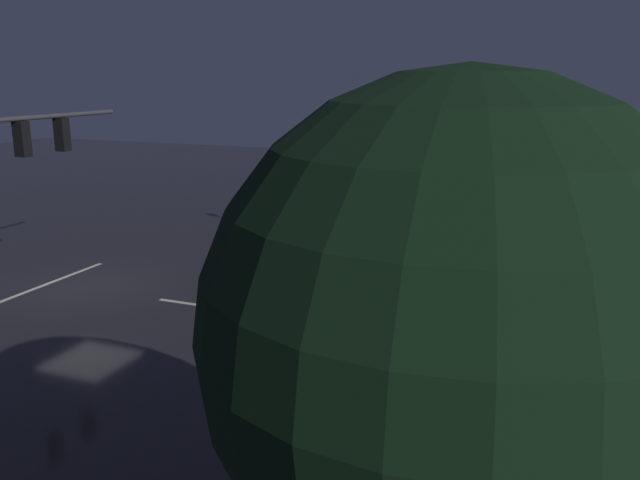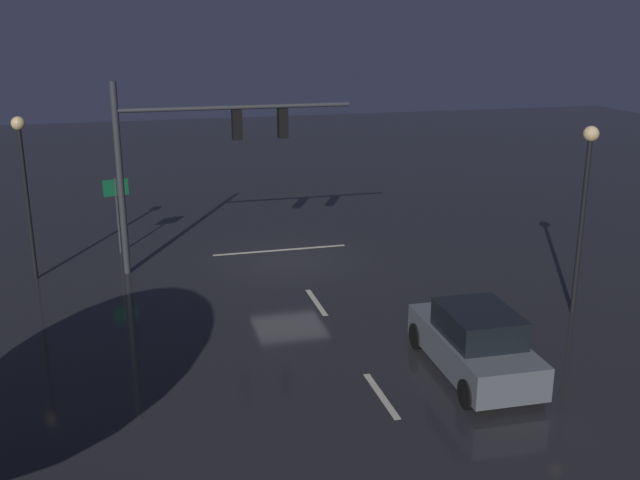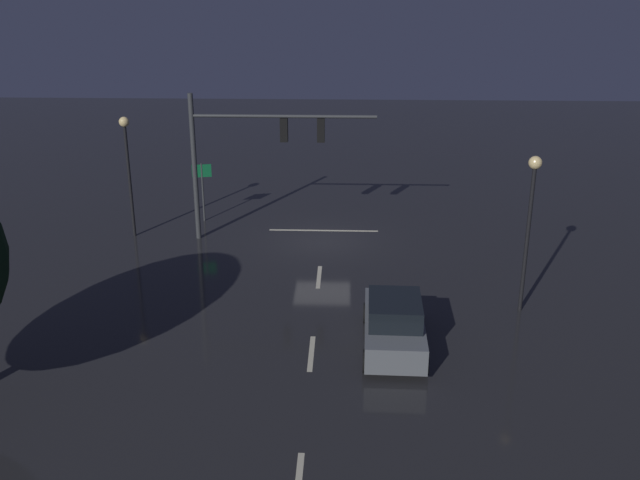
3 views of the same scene
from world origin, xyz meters
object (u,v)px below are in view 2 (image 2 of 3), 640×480
(traffic_signal_assembly, at_px, (197,144))
(street_lamp_right_kerb, at_px, (23,168))
(route_sign, at_px, (117,199))
(car_approaching, at_px, (475,343))
(street_lamp_left_kerb, at_px, (585,186))

(traffic_signal_assembly, bearing_deg, street_lamp_right_kerb, -1.82)
(street_lamp_right_kerb, relative_size, route_sign, 1.91)
(traffic_signal_assembly, bearing_deg, route_sign, -41.02)
(car_approaching, bearing_deg, street_lamp_right_kerb, -41.95)
(route_sign, bearing_deg, street_lamp_left_kerb, 144.02)
(car_approaching, relative_size, route_sign, 1.57)
(traffic_signal_assembly, height_order, route_sign, traffic_signal_assembly)
(car_approaching, height_order, street_lamp_left_kerb, street_lamp_left_kerb)
(street_lamp_left_kerb, xyz_separation_m, route_sign, (12.86, -9.34, -1.78))
(street_lamp_left_kerb, relative_size, route_sign, 1.96)
(traffic_signal_assembly, height_order, street_lamp_left_kerb, traffic_signal_assembly)
(car_approaching, xyz_separation_m, street_lamp_left_kerb, (-4.57, -2.81, 3.00))
(street_lamp_right_kerb, bearing_deg, car_approaching, 138.05)
(car_approaching, bearing_deg, route_sign, -55.68)
(street_lamp_left_kerb, bearing_deg, street_lamp_right_kerb, -24.47)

